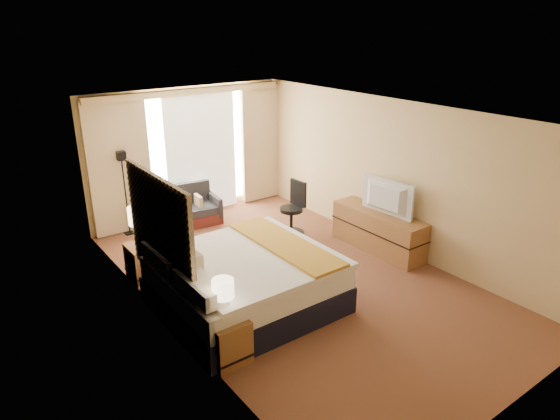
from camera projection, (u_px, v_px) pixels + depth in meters
floor at (295, 279)px, 7.82m from camera, size 4.20×7.00×0.02m
ceiling at (297, 113)px, 6.88m from camera, size 4.20×7.00×0.02m
wall_back at (188, 153)px, 9.98m from camera, size 4.20×0.02×2.60m
wall_front at (524, 303)px, 4.72m from camera, size 4.20×0.02×2.60m
wall_left at (163, 235)px, 6.19m from camera, size 0.02×7.00×2.60m
wall_right at (393, 176)px, 8.51m from camera, size 0.02×7.00×2.60m
headboard at (160, 231)px, 6.37m from camera, size 0.06×1.85×1.50m
nightstand_left at (226, 339)px, 5.90m from camera, size 0.45×0.52×0.55m
nightstand_right at (144, 261)px, 7.77m from camera, size 0.45×0.52×0.55m
media_dresser at (378, 231)px, 8.70m from camera, size 0.50×1.80×0.70m
window at (200, 150)px, 10.09m from camera, size 2.30×0.02×2.30m
curtains at (191, 149)px, 9.85m from camera, size 4.12×0.19×2.56m
bed at (245, 281)px, 6.92m from camera, size 2.28×2.09×1.11m
loveseat at (187, 212)px, 9.82m from camera, size 1.30×0.80×0.77m
floor_lamp at (123, 176)px, 9.08m from camera, size 0.20×0.20×1.60m
desk_chair at (293, 210)px, 9.36m from camera, size 0.49×0.49×1.01m
lamp_left at (223, 289)px, 5.62m from camera, size 0.25×0.25×0.54m
lamp_right at (139, 216)px, 7.43m from camera, size 0.31×0.31×0.66m
tissue_box at (221, 309)px, 5.90m from camera, size 0.14×0.14×0.11m
telephone at (143, 243)px, 7.66m from camera, size 0.19×0.15×0.07m
television at (383, 198)px, 8.36m from camera, size 0.20×1.05×0.60m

